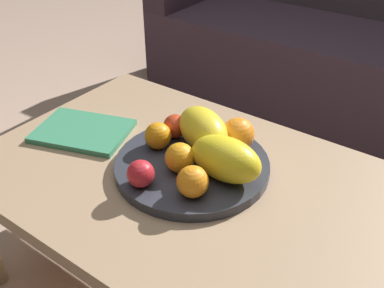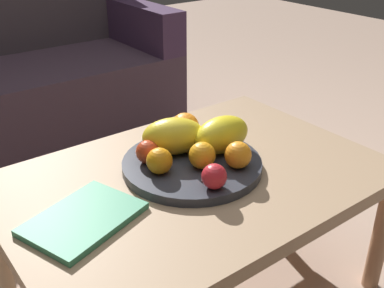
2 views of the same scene
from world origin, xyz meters
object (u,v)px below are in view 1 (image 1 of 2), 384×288
orange_right (193,182)px  orange_back (238,134)px  fruit_bowl (192,165)px  couch (329,42)px  magazine (83,131)px  melon_large_front (226,159)px  orange_front (158,136)px  apple_left (141,174)px  banana_bunch (210,141)px  melon_smaller_beside (203,130)px  apple_right (175,126)px  coffee_table (181,187)px  orange_left (180,158)px

orange_right → orange_back: bearing=93.8°
fruit_bowl → orange_right: size_ratio=5.30×
couch → magazine: couch is taller
melon_large_front → orange_right: 0.10m
orange_front → apple_left: orange_front is taller
apple_left → banana_bunch: (0.05, 0.21, -0.01)m
melon_smaller_beside → apple_left: 0.21m
couch → melon_large_front: 1.41m
apple_right → orange_front: bearing=-94.0°
apple_left → melon_large_front: bearing=44.4°
orange_right → magazine: size_ratio=0.29×
melon_smaller_beside → banana_bunch: (0.02, 0.00, -0.03)m
magazine → couch: bearing=63.4°
melon_large_front → apple_left: 0.19m
apple_left → magazine: apple_left is taller
melon_smaller_beside → orange_front: melon_smaller_beside is taller
couch → apple_right: (0.05, -1.30, 0.18)m
coffee_table → couch: 1.40m
magazine → orange_left: bearing=-19.2°
coffee_table → orange_right: size_ratio=14.10×
couch → apple_left: bearing=-85.7°
orange_front → coffee_table: bearing=-16.5°
orange_left → magazine: orange_left is taller
couch → orange_right: (0.23, -1.47, 0.19)m
melon_smaller_beside → orange_right: melon_smaller_beside is taller
coffee_table → magazine: bearing=-177.2°
fruit_bowl → melon_large_front: melon_large_front is taller
orange_right → orange_back: 0.22m
melon_large_front → fruit_bowl: bearing=176.7°
orange_right → orange_left: bearing=144.1°
fruit_bowl → apple_right: size_ratio=6.01×
coffee_table → banana_bunch: (0.02, 0.10, 0.10)m
orange_left → apple_right: orange_left is taller
orange_back → apple_left: size_ratio=1.32×
coffee_table → orange_back: (0.07, 0.14, 0.11)m
fruit_bowl → melon_smaller_beside: bearing=101.1°
orange_back → magazine: 0.44m
orange_right → melon_smaller_beside: bearing=117.6°
apple_right → magazine: apple_right is taller
fruit_bowl → couch: bearing=96.4°
apple_left → magazine: 0.32m
orange_right → magazine: 0.42m
apple_right → apple_left: bearing=-73.4°
orange_back → magazine: bearing=-158.6°
melon_smaller_beside → banana_bunch: melon_smaller_beside is taller
magazine → melon_smaller_beside: bearing=-0.4°
melon_smaller_beside → orange_front: 0.12m
coffee_table → melon_large_front: bearing=11.3°
couch → banana_bunch: (0.16, -1.30, 0.18)m
couch → orange_back: size_ratio=20.36×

